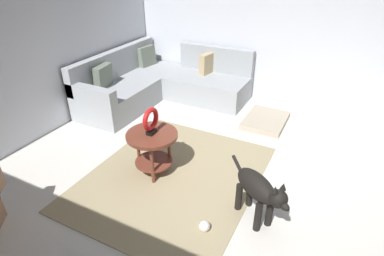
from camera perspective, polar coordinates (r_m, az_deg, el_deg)
The scene contains 10 objects.
ground_plane at distance 3.52m, azimuth 5.56°, elevation -14.05°, with size 6.00×6.00×0.10m, color silver.
wall_back at distance 4.61m, azimuth -30.65°, elevation 12.81°, with size 6.00×0.12×2.70m, color silver.
wall_right at distance 5.51m, azimuth 18.46°, elevation 17.50°, with size 0.12×6.00×2.70m, color silver.
area_rug at distance 3.81m, azimuth -3.43°, elevation -8.80°, with size 2.30×1.90×0.01m, color tan.
sectional_couch at distance 5.65m, azimuth -5.76°, elevation 7.85°, with size 2.20×2.25×0.88m.
side_table at distance 3.69m, azimuth -7.21°, elevation -2.67°, with size 0.60×0.60×0.54m.
torus_sculpture at distance 3.54m, azimuth -7.51°, elevation 1.37°, with size 0.28×0.08×0.33m.
dog_bed_mat at distance 5.05m, azimuth 13.25°, elevation 1.34°, with size 0.80×0.60×0.09m, color #B2A38E.
dog at distance 3.11m, azimuth 12.03°, elevation -11.00°, with size 0.53×0.72×0.63m.
dog_toy_ball at distance 3.17m, azimuth 2.28°, elevation -17.42°, with size 0.11×0.11×0.11m, color silver.
Camera 1 is at (-2.41, -0.85, 2.37)m, focal length 29.32 mm.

